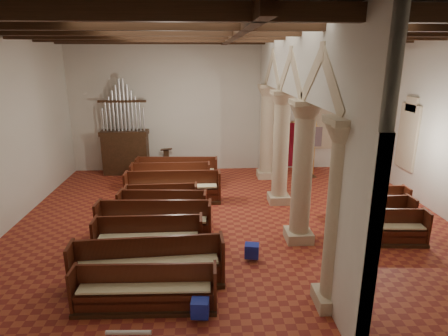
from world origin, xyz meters
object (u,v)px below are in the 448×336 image
aisle_pew_0 (391,232)px  nave_pew_0 (145,295)px  pipe_organ (125,144)px  processional_banner (314,159)px  lectern (167,162)px

aisle_pew_0 → nave_pew_0: bearing=-154.6°
nave_pew_0 → aisle_pew_0: aisle_pew_0 is taller
pipe_organ → processional_banner: size_ratio=1.80×
lectern → nave_pew_0: (0.48, -9.90, -0.18)m
lectern → aisle_pew_0: 10.17m
aisle_pew_0 → processional_banner: bearing=98.2°
processional_banner → nave_pew_0: (-6.13, -8.88, -0.49)m
processional_banner → nave_pew_0: size_ratio=0.81×
pipe_organ → lectern: 2.02m
lectern → aisle_pew_0: lectern is taller
lectern → nave_pew_0: 9.91m
pipe_organ → nave_pew_0: 10.23m
processional_banner → nave_pew_0: 10.80m
pipe_organ → nave_pew_0: pipe_organ is taller
pipe_organ → lectern: (1.83, -0.01, -0.87)m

